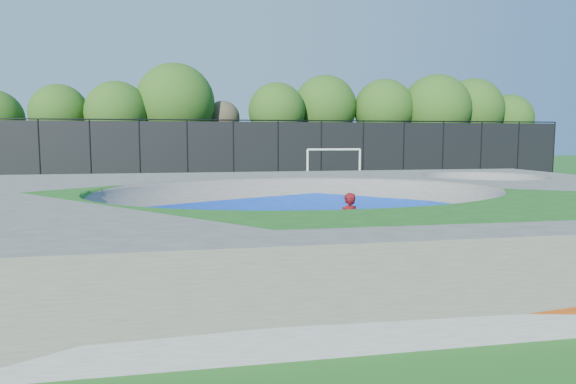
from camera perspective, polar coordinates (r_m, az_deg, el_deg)
The scene contains 7 objects.
ground at distance 13.74m, azimuth 1.34°, elevation -5.89°, with size 120.00×120.00×0.00m, color #1C5918.
skate_deck at distance 13.61m, azimuth 1.35°, elevation -2.79°, with size 22.00×14.00×1.50m, color gray.
skater at distance 12.27m, azimuth 6.72°, elevation -3.69°, with size 0.57×0.37×1.55m, color #B50E12.
skateboard at distance 12.42m, azimuth 6.67°, elevation -7.10°, with size 0.78×0.22×0.05m, color black.
soccer_goal at distance 30.64m, azimuth 5.13°, elevation 3.58°, with size 3.34×0.12×2.21m.
fence at distance 34.27m, azimuth -6.08°, elevation 4.77°, with size 48.09×0.09×4.04m.
treeline at distance 39.13m, azimuth -7.59°, elevation 9.09°, with size 52.83×7.24×8.33m.
Camera 1 is at (-2.83, -13.14, 2.84)m, focal length 32.00 mm.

